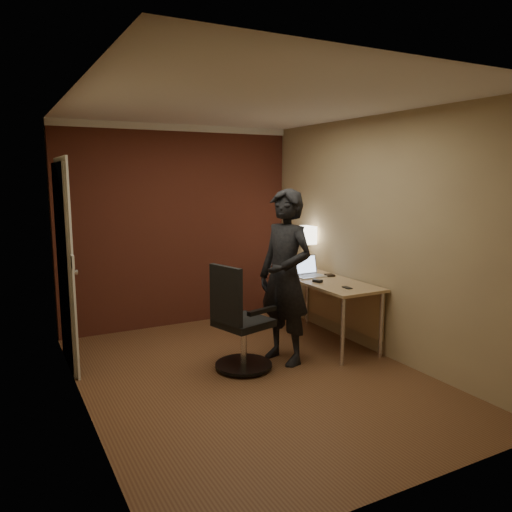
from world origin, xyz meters
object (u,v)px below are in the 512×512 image
Objects in this scene: desk at (328,290)px; mouse at (318,281)px; desk_lamp at (305,236)px; wallet at (330,275)px; laptop at (307,271)px; person at (285,277)px; phone at (347,288)px; office_chair at (238,325)px.

desk is 0.29m from mouse.
desk_lamp is at bearing 48.12° from mouse.
laptop is at bearing 149.44° from wallet.
desk is 13.64× the size of wallet.
person reaches higher than desk_lamp.
desk is 0.85× the size of person.
office_chair is (-1.18, 0.16, -0.28)m from phone.
laptop is 3.02× the size of wallet.
person reaches higher than mouse.
office_chair is (-1.40, -0.44, -0.29)m from wallet.
wallet is (0.23, -0.13, -0.05)m from laptop.
laptop is 1.35m from office_chair.
office_chair is at bearing -165.85° from desk.
person is (-0.64, -0.56, 0.08)m from laptop.
desk_lamp is at bearing 122.53° from person.
office_chair is (-1.39, -0.98, -0.69)m from desk_lamp.
office_chair reaches higher than phone.
person is (-0.77, -0.31, 0.28)m from desk.
desk is at bearing -130.45° from wallet.
office_chair is at bearing -153.86° from laptop.
mouse is 0.87× the size of phone.
desk_lamp is 1.22m from phone.
desk is 0.52m from phone.
laptop reaches higher than wallet.
wallet is at bearing 100.62° from person.
person is (-0.86, -0.96, -0.27)m from desk_lamp.
person is (-0.65, 0.17, 0.14)m from phone.
desk is at bearing 14.15° from office_chair.
desk is 1.35m from office_chair.
office_chair is at bearing 177.61° from phone.
desk is 0.34m from laptop.
laptop is at bearing 95.96° from phone.
desk_lamp is 4.65× the size of phone.
mouse is at bearing -113.12° from desk_lamp.
office_chair is at bearing -145.03° from desk_lamp.
mouse is at bearing -105.44° from laptop.
desk_lamp reaches higher than phone.
laptop is 0.37m from mouse.
wallet is at bearing 75.32° from phone.
desk_lamp is 1.61× the size of laptop.
desk is 0.20m from wallet.
laptop is at bearing 115.64° from person.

